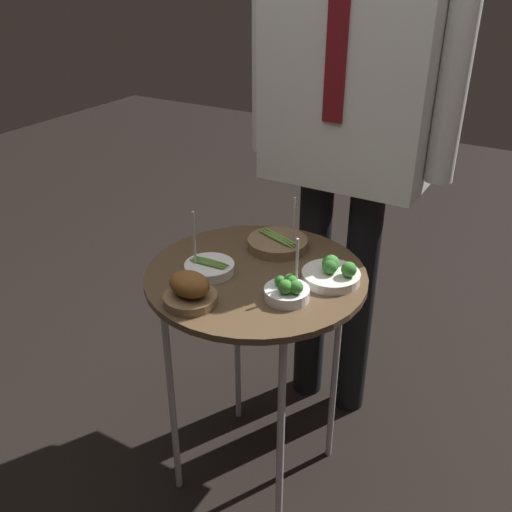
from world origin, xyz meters
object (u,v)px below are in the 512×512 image
(bowl_roast_mid_right, at_px, (190,291))
(bowl_broccoli_mid_left, at_px, (332,274))
(serving_cart, at_px, (256,294))
(waiter_figure, at_px, (350,101))
(bowl_asparagus_far_rim, at_px, (209,267))
(bowl_broccoli_front_right, at_px, (287,291))
(bowl_asparagus_front_center, at_px, (278,243))

(bowl_roast_mid_right, distance_m, bowl_broccoli_mid_left, 0.37)
(bowl_broccoli_mid_left, bearing_deg, serving_cart, -162.04)
(waiter_figure, bearing_deg, bowl_asparagus_far_rim, -107.62)
(bowl_asparagus_far_rim, bearing_deg, bowl_roast_mid_right, -72.64)
(serving_cart, relative_size, bowl_broccoli_front_right, 4.81)
(bowl_broccoli_mid_left, bearing_deg, bowl_roast_mid_right, -133.03)
(bowl_asparagus_far_rim, bearing_deg, bowl_broccoli_front_right, -2.68)
(waiter_figure, bearing_deg, serving_cart, -96.85)
(serving_cart, bearing_deg, bowl_roast_mid_right, -106.46)
(serving_cart, height_order, bowl_broccoli_front_right, bowl_broccoli_front_right)
(bowl_asparagus_far_rim, height_order, waiter_figure, waiter_figure)
(bowl_asparagus_front_center, relative_size, bowl_broccoli_mid_left, 1.14)
(bowl_broccoli_front_right, xyz_separation_m, bowl_asparagus_far_rim, (-0.24, 0.01, -0.01))
(bowl_broccoli_mid_left, bearing_deg, bowl_asparagus_far_rim, -157.54)
(serving_cart, relative_size, bowl_broccoli_mid_left, 4.88)
(bowl_roast_mid_right, bearing_deg, bowl_broccoli_mid_left, 46.97)
(bowl_broccoli_front_right, bearing_deg, bowl_asparagus_far_rim, 177.32)
(serving_cart, bearing_deg, bowl_broccoli_mid_left, 17.96)
(bowl_broccoli_front_right, relative_size, bowl_broccoli_mid_left, 1.01)
(bowl_asparagus_far_rim, height_order, bowl_roast_mid_right, bowl_asparagus_far_rim)
(bowl_roast_mid_right, relative_size, waiter_figure, 0.07)
(waiter_figure, bearing_deg, bowl_broccoli_front_right, -81.44)
(serving_cart, distance_m, bowl_asparagus_front_center, 0.18)
(bowl_broccoli_mid_left, bearing_deg, bowl_broccoli_front_right, -113.74)
(bowl_roast_mid_right, relative_size, bowl_broccoli_mid_left, 0.86)
(bowl_asparagus_far_rim, xyz_separation_m, waiter_figure, (0.16, 0.51, 0.36))
(bowl_broccoli_mid_left, relative_size, waiter_figure, 0.09)
(bowl_broccoli_front_right, bearing_deg, bowl_asparagus_front_center, 123.38)
(bowl_broccoli_mid_left, height_order, waiter_figure, waiter_figure)
(serving_cart, bearing_deg, bowl_asparagus_far_rim, -150.25)
(serving_cart, xyz_separation_m, waiter_figure, (0.05, 0.45, 0.44))
(bowl_asparagus_far_rim, distance_m, bowl_roast_mid_right, 0.16)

